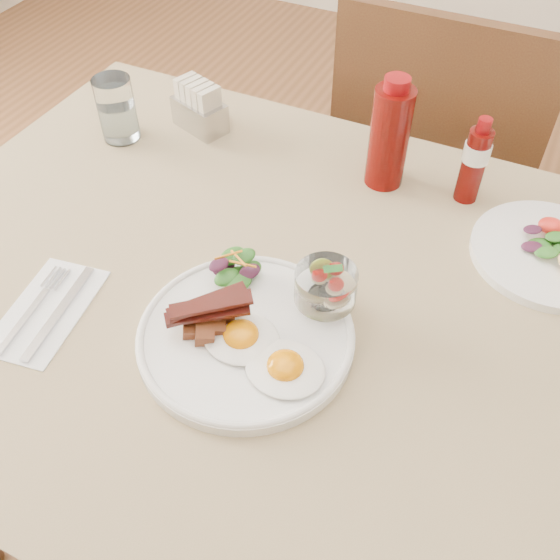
# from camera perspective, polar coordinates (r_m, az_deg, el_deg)

# --- Properties ---
(table) EXTENTS (1.33, 0.88, 0.75)m
(table) POSITION_cam_1_polar(r_m,az_deg,el_deg) (0.92, 3.92, -6.00)
(table) COLOR #4F3419
(table) RESTS_ON ground
(chair_far) EXTENTS (0.42, 0.42, 0.93)m
(chair_far) POSITION_cam_1_polar(r_m,az_deg,el_deg) (1.49, 13.77, 9.48)
(chair_far) COLOR #4F3419
(chair_far) RESTS_ON ground
(main_plate) EXTENTS (0.28, 0.28, 0.02)m
(main_plate) POSITION_cam_1_polar(r_m,az_deg,el_deg) (0.81, -3.14, -5.19)
(main_plate) COLOR white
(main_plate) RESTS_ON table
(fried_eggs) EXTENTS (0.19, 0.14, 0.03)m
(fried_eggs) POSITION_cam_1_polar(r_m,az_deg,el_deg) (0.77, -1.59, -6.53)
(fried_eggs) COLOR white
(fried_eggs) RESTS_ON main_plate
(bacon_potato_pile) EXTENTS (0.10, 0.09, 0.05)m
(bacon_potato_pile) POSITION_cam_1_polar(r_m,az_deg,el_deg) (0.79, -6.60, -3.35)
(bacon_potato_pile) COLOR maroon
(bacon_potato_pile) RESTS_ON main_plate
(side_salad) EXTENTS (0.08, 0.07, 0.04)m
(side_salad) POSITION_cam_1_polar(r_m,az_deg,el_deg) (0.85, -4.04, 0.90)
(side_salad) COLOR #215316
(side_salad) RESTS_ON main_plate
(fruit_cup) EXTENTS (0.08, 0.08, 0.08)m
(fruit_cup) POSITION_cam_1_polar(r_m,az_deg,el_deg) (0.79, 4.21, -0.58)
(fruit_cup) COLOR white
(fruit_cup) RESTS_ON main_plate
(ketchup_bottle) EXTENTS (0.08, 0.08, 0.19)m
(ketchup_bottle) POSITION_cam_1_polar(r_m,az_deg,el_deg) (1.01, 9.97, 12.86)
(ketchup_bottle) COLOR #4F0704
(ketchup_bottle) RESTS_ON table
(hot_sauce_bottle) EXTENTS (0.05, 0.05, 0.15)m
(hot_sauce_bottle) POSITION_cam_1_polar(r_m,az_deg,el_deg) (1.02, 17.34, 10.30)
(hot_sauce_bottle) COLOR #4F0704
(hot_sauce_bottle) RESTS_ON table
(sugar_caddy) EXTENTS (0.11, 0.08, 0.09)m
(sugar_caddy) POSITION_cam_1_polar(r_m,az_deg,el_deg) (1.17, -7.38, 15.26)
(sugar_caddy) COLOR #BBBBC0
(sugar_caddy) RESTS_ON table
(water_glass) EXTENTS (0.07, 0.07, 0.11)m
(water_glass) POSITION_cam_1_polar(r_m,az_deg,el_deg) (1.16, -14.64, 14.58)
(water_glass) COLOR white
(water_glass) RESTS_ON table
(napkin_cutlery) EXTENTS (0.12, 0.19, 0.01)m
(napkin_cutlery) POSITION_cam_1_polar(r_m,az_deg,el_deg) (0.90, -20.50, -2.63)
(napkin_cutlery) COLOR white
(napkin_cutlery) RESTS_ON table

